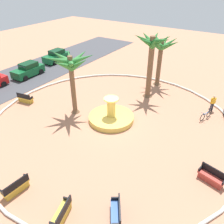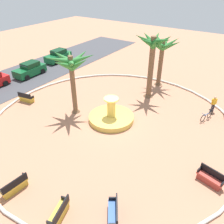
{
  "view_description": "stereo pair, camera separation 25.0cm",
  "coord_description": "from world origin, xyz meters",
  "px_view_note": "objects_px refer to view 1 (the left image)",
  "views": [
    {
      "loc": [
        -13.41,
        -8.71,
        11.09
      ],
      "look_at": [
        0.08,
        0.09,
        1.0
      ],
      "focal_mm": 35.89,
      "sensor_mm": 36.0,
      "label": 1
    },
    {
      "loc": [
        -13.27,
        -8.92,
        11.09
      ],
      "look_at": [
        0.08,
        0.09,
        1.0
      ],
      "focal_mm": 35.89,
      "sensor_mm": 36.0,
      "label": 2
    }
  ],
  "objects_px": {
    "palm_tree_near_fountain": "(151,53)",
    "parked_car_third": "(56,56)",
    "person_cyclist_helmet": "(213,103)",
    "bench_north": "(116,214)",
    "bench_west": "(211,178)",
    "palm_tree_mid_plaza": "(71,67)",
    "bench_east": "(62,214)",
    "fountain": "(111,117)",
    "palm_tree_by_curb": "(161,49)",
    "bicycle_red_frame": "(206,115)",
    "bench_southeast": "(16,188)",
    "bench_southwest": "(25,99)",
    "parked_car_second": "(28,70)"
  },
  "relations": [
    {
      "from": "bench_southeast",
      "to": "bicycle_red_frame",
      "type": "xyz_separation_m",
      "value": [
        14.14,
        -7.41,
        0.04
      ]
    },
    {
      "from": "palm_tree_near_fountain",
      "to": "palm_tree_mid_plaza",
      "type": "distance_m",
      "value": 7.82
    },
    {
      "from": "bicycle_red_frame",
      "to": "parked_car_third",
      "type": "distance_m",
      "value": 22.25
    },
    {
      "from": "bicycle_red_frame",
      "to": "palm_tree_near_fountain",
      "type": "bearing_deg",
      "value": 79.61
    },
    {
      "from": "bench_east",
      "to": "bench_west",
      "type": "xyz_separation_m",
      "value": [
        6.84,
        -5.98,
        0.0
      ]
    },
    {
      "from": "person_cyclist_helmet",
      "to": "parked_car_second",
      "type": "distance_m",
      "value": 21.43
    },
    {
      "from": "bench_southeast",
      "to": "parked_car_second",
      "type": "bearing_deg",
      "value": 48.31
    },
    {
      "from": "palm_tree_near_fountain",
      "to": "palm_tree_mid_plaza",
      "type": "height_order",
      "value": "palm_tree_near_fountain"
    },
    {
      "from": "bench_west",
      "to": "person_cyclist_helmet",
      "type": "height_order",
      "value": "person_cyclist_helmet"
    },
    {
      "from": "bench_west",
      "to": "fountain",
      "type": "bearing_deg",
      "value": 75.17
    },
    {
      "from": "bench_north",
      "to": "bench_east",
      "type": "bearing_deg",
      "value": 123.37
    },
    {
      "from": "palm_tree_near_fountain",
      "to": "fountain",
      "type": "bearing_deg",
      "value": 173.05
    },
    {
      "from": "person_cyclist_helmet",
      "to": "bench_east",
      "type": "bearing_deg",
      "value": 165.37
    },
    {
      "from": "fountain",
      "to": "bench_southeast",
      "type": "xyz_separation_m",
      "value": [
        -9.42,
        0.51,
        0.03
      ]
    },
    {
      "from": "bench_southeast",
      "to": "parked_car_third",
      "type": "bearing_deg",
      "value": 39.11
    },
    {
      "from": "palm_tree_near_fountain",
      "to": "bench_east",
      "type": "xyz_separation_m",
      "value": [
        -15.05,
        -2.22,
        -4.24
      ]
    },
    {
      "from": "person_cyclist_helmet",
      "to": "bench_north",
      "type": "bearing_deg",
      "value": 173.11
    },
    {
      "from": "bench_north",
      "to": "bicycle_red_frame",
      "type": "bearing_deg",
      "value": -7.33
    },
    {
      "from": "bench_southeast",
      "to": "parked_car_third",
      "type": "relative_size",
      "value": 0.4
    },
    {
      "from": "palm_tree_near_fountain",
      "to": "parked_car_third",
      "type": "distance_m",
      "value": 16.41
    },
    {
      "from": "palm_tree_by_curb",
      "to": "palm_tree_mid_plaza",
      "type": "xyz_separation_m",
      "value": [
        -9.87,
        3.89,
        0.31
      ]
    },
    {
      "from": "bench_east",
      "to": "bench_southeast",
      "type": "height_order",
      "value": "same"
    },
    {
      "from": "palm_tree_near_fountain",
      "to": "bicycle_red_frame",
      "type": "distance_m",
      "value": 7.56
    },
    {
      "from": "parked_car_second",
      "to": "bench_north",
      "type": "bearing_deg",
      "value": -117.96
    },
    {
      "from": "bench_southeast",
      "to": "bench_southwest",
      "type": "relative_size",
      "value": 0.98
    },
    {
      "from": "bench_north",
      "to": "parked_car_third",
      "type": "distance_m",
      "value": 25.93
    },
    {
      "from": "fountain",
      "to": "palm_tree_by_curb",
      "type": "distance_m",
      "value": 9.9
    },
    {
      "from": "bench_north",
      "to": "palm_tree_mid_plaza",
      "type": "bearing_deg",
      "value": 51.94
    },
    {
      "from": "fountain",
      "to": "bench_east",
      "type": "relative_size",
      "value": 2.35
    },
    {
      "from": "fountain",
      "to": "bench_west",
      "type": "bearing_deg",
      "value": -104.83
    },
    {
      "from": "bench_southwest",
      "to": "person_cyclist_helmet",
      "type": "bearing_deg",
      "value": -62.18
    },
    {
      "from": "palm_tree_mid_plaza",
      "to": "bench_southwest",
      "type": "height_order",
      "value": "palm_tree_mid_plaza"
    },
    {
      "from": "fountain",
      "to": "palm_tree_mid_plaza",
      "type": "xyz_separation_m",
      "value": [
        -0.72,
        3.52,
        4.07
      ]
    },
    {
      "from": "bicycle_red_frame",
      "to": "bench_east",
      "type": "bearing_deg",
      "value": 164.09
    },
    {
      "from": "palm_tree_mid_plaza",
      "to": "bench_west",
      "type": "xyz_separation_m",
      "value": [
        -1.64,
        -12.43,
        -4.04
      ]
    },
    {
      "from": "fountain",
      "to": "bench_east",
      "type": "bearing_deg",
      "value": -162.34
    },
    {
      "from": "palm_tree_by_curb",
      "to": "bicycle_red_frame",
      "type": "xyz_separation_m",
      "value": [
        -4.43,
        -6.53,
        -3.69
      ]
    },
    {
      "from": "palm_tree_by_curb",
      "to": "bench_north",
      "type": "height_order",
      "value": "palm_tree_by_curb"
    },
    {
      "from": "palm_tree_near_fountain",
      "to": "bench_west",
      "type": "xyz_separation_m",
      "value": [
        -8.21,
        -8.2,
        -4.24
      ]
    },
    {
      "from": "bench_north",
      "to": "bicycle_red_frame",
      "type": "distance_m",
      "value": 12.45
    },
    {
      "from": "palm_tree_mid_plaza",
      "to": "bench_east",
      "type": "height_order",
      "value": "palm_tree_mid_plaza"
    },
    {
      "from": "fountain",
      "to": "parked_car_third",
      "type": "distance_m",
      "value": 17.25
    },
    {
      "from": "bench_east",
      "to": "fountain",
      "type": "bearing_deg",
      "value": 17.66
    },
    {
      "from": "palm_tree_mid_plaza",
      "to": "bench_west",
      "type": "bearing_deg",
      "value": -97.51
    },
    {
      "from": "bench_west",
      "to": "parked_car_third",
      "type": "height_order",
      "value": "parked_car_third"
    },
    {
      "from": "bench_southwest",
      "to": "palm_tree_mid_plaza",
      "type": "bearing_deg",
      "value": -76.78
    },
    {
      "from": "palm_tree_mid_plaza",
      "to": "bench_east",
      "type": "relative_size",
      "value": 3.35
    },
    {
      "from": "palm_tree_near_fountain",
      "to": "parked_car_third",
      "type": "relative_size",
      "value": 1.59
    },
    {
      "from": "palm_tree_mid_plaza",
      "to": "bench_southeast",
      "type": "distance_m",
      "value": 10.06
    },
    {
      "from": "bench_north",
      "to": "bench_southeast",
      "type": "distance_m",
      "value": 6.09
    }
  ]
}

